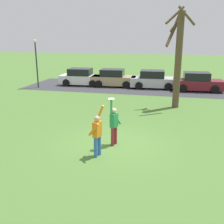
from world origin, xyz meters
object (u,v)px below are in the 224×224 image
Objects in this scene: person_defender at (97,132)px; bare_tree_tall at (178,56)px; lamppost_by_lot at (36,59)px; parked_car_silver at (153,80)px; frisbee_disc at (111,99)px; person_catcher at (114,123)px; parked_car_white at (81,77)px; parked_car_maroon at (197,82)px; parked_car_tan at (113,78)px.

person_defender is 9.16m from bare_tree_tall.
bare_tree_tall is 12.95m from lamppost_by_lot.
frisbee_disc is at bearing -95.95° from parked_car_silver.
parked_car_white is at bearing -137.93° from person_catcher.
parked_car_silver is (0.70, 13.72, -1.37)m from frisbee_disc.
lamppost_by_lot is at bearing 53.66° from person_defender.
frisbee_disc is 14.09m from parked_car_maroon.
person_defender reaches higher than parked_car_silver.
frisbee_disc is 7.88m from bare_tree_tall.
person_catcher is 13.52m from parked_car_silver.
parked_car_tan is 7.18m from lamppost_by_lot.
person_defender is 0.49× the size of parked_car_maroon.
parked_car_maroon is at bearing -1.10° from person_defender.
frisbee_disc reaches higher than parked_car_white.
parked_car_white is 10.60m from parked_car_maroon.
parked_car_white is at bearing 38.93° from person_defender.
lamppost_by_lot is at bearing -151.92° from parked_car_white.
person_catcher is 0.49× the size of lamppost_by_lot.
parked_car_silver is 0.98× the size of lamppost_by_lot.
person_catcher is at bearing -49.69° from lamppost_by_lot.
parked_car_tan is 0.66× the size of bare_tree_tall.
frisbee_disc is 0.06× the size of parked_car_maroon.
person_defender is (-0.39, -1.23, -0.00)m from person_catcher.
lamppost_by_lot is (-3.46, -2.09, 1.86)m from parked_car_white.
frisbee_disc is (-0.07, -0.21, 1.11)m from person_catcher.
lamppost_by_lot is (-12.21, 4.27, -0.75)m from bare_tree_tall.
frisbee_disc is 15.06m from lamppost_by_lot.
parked_car_tan is at bearing 102.34° from frisbee_disc.
frisbee_disc is 0.06× the size of parked_car_white.
lamppost_by_lot is at bearing 160.71° from bare_tree_tall.
parked_car_white is (-6.20, 13.47, -0.25)m from person_catcher.
frisbee_disc reaches higher than parked_car_silver.
parked_car_maroon is (4.39, 13.08, -0.25)m from person_catcher.
bare_tree_tall reaches higher than person_defender.
frisbee_disc reaches higher than parked_car_tan.
person_catcher reaches higher than parked_car_silver.
parked_car_tan is 0.98× the size of lamppost_by_lot.
bare_tree_tall reaches higher than frisbee_disc.
lamppost_by_lot is at bearing -122.34° from person_catcher.
parked_car_silver is at bearing 87.10° from frisbee_disc.
parked_car_maroon is at bearing 178.79° from person_catcher.
parked_car_white is 0.98× the size of lamppost_by_lot.
parked_car_tan is at bearing -149.85° from person_catcher.
lamppost_by_lot is (-9.59, 11.60, 0.49)m from frisbee_disc.
person_catcher is at bearing 0.00° from person_defender.
frisbee_disc is 13.80m from parked_car_silver.
frisbee_disc is 14.19m from parked_car_tan.
person_catcher is at bearing -111.61° from parked_car_maroon.
person_catcher is 14.84m from parked_car_white.
parked_car_silver is at bearing -2.82° from parked_car_white.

